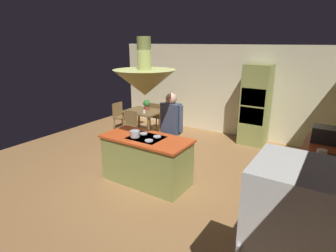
{
  "coord_description": "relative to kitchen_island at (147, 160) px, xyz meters",
  "views": [
    {
      "loc": [
        2.96,
        -4.04,
        2.64
      ],
      "look_at": [
        0.1,
        0.4,
        1.0
      ],
      "focal_mm": 29.33,
      "sensor_mm": 36.0,
      "label": 1
    }
  ],
  "objects": [
    {
      "name": "ground",
      "position": [
        0.0,
        0.2,
        -0.46
      ],
      "size": [
        8.16,
        8.16,
        0.0
      ],
      "primitive_type": "plane",
      "color": "#9E7042"
    },
    {
      "name": "wall_back",
      "position": [
        0.0,
        3.65,
        0.81
      ],
      "size": [
        6.8,
        0.1,
        2.55
      ],
      "primitive_type": "cube",
      "color": "beige",
      "rests_on": "ground"
    },
    {
      "name": "kitchen_island",
      "position": [
        0.0,
        0.0,
        0.0
      ],
      "size": [
        1.71,
        0.81,
        0.94
      ],
      "color": "#8C934C",
      "rests_on": "ground"
    },
    {
      "name": "counter_run_right",
      "position": [
        2.84,
        0.8,
        0.0
      ],
      "size": [
        0.73,
        2.45,
        0.92
      ],
      "color": "#8C934C",
      "rests_on": "ground"
    },
    {
      "name": "oven_tower",
      "position": [
        1.1,
        3.24,
        0.58
      ],
      "size": [
        0.66,
        0.62,
        2.09
      ],
      "color": "#8C934C",
      "rests_on": "ground"
    },
    {
      "name": "dining_table",
      "position": [
        -1.7,
        2.1,
        0.19
      ],
      "size": [
        1.0,
        0.82,
        0.76
      ],
      "color": "brown",
      "rests_on": "ground"
    },
    {
      "name": "person_at_island",
      "position": [
        0.13,
        0.67,
        0.49
      ],
      "size": [
        0.53,
        0.22,
        1.67
      ],
      "color": "tan",
      "rests_on": "ground"
    },
    {
      "name": "range_hood",
      "position": [
        0.0,
        -0.0,
        1.51
      ],
      "size": [
        1.1,
        1.1,
        1.0
      ],
      "color": "#8C934C"
    },
    {
      "name": "pendant_light_over_table",
      "position": [
        -1.7,
        2.1,
        1.4
      ],
      "size": [
        0.32,
        0.32,
        0.82
      ],
      "color": "#E0B266"
    },
    {
      "name": "chair_facing_island",
      "position": [
        -1.7,
        1.47,
        0.04
      ],
      "size": [
        0.4,
        0.4,
        0.87
      ],
      "color": "brown",
      "rests_on": "ground"
    },
    {
      "name": "chair_by_back_wall",
      "position": [
        -1.7,
        2.73,
        0.04
      ],
      "size": [
        0.4,
        0.4,
        0.87
      ],
      "rotation": [
        0.0,
        0.0,
        3.14
      ],
      "color": "brown",
      "rests_on": "ground"
    },
    {
      "name": "chair_at_corner",
      "position": [
        -2.58,
        2.1,
        0.04
      ],
      "size": [
        0.4,
        0.4,
        0.87
      ],
      "rotation": [
        0.0,
        0.0,
        1.57
      ],
      "color": "brown",
      "rests_on": "ground"
    },
    {
      "name": "potted_plant_on_table",
      "position": [
        -1.64,
        2.2,
        0.47
      ],
      "size": [
        0.2,
        0.2,
        0.3
      ],
      "color": "#99382D",
      "rests_on": "dining_table"
    },
    {
      "name": "cup_on_table",
      "position": [
        -1.51,
        1.9,
        0.34
      ],
      "size": [
        0.07,
        0.07,
        0.09
      ],
      "primitive_type": "cylinder",
      "color": "white",
      "rests_on": "dining_table"
    },
    {
      "name": "canister_flour",
      "position": [
        2.84,
        0.2,
        0.56
      ],
      "size": [
        0.13,
        0.13,
        0.21
      ],
      "primitive_type": "cylinder",
      "color": "silver",
      "rests_on": "counter_run_right"
    },
    {
      "name": "canister_sugar",
      "position": [
        2.84,
        0.38,
        0.54
      ],
      "size": [
        0.12,
        0.12,
        0.16
      ],
      "primitive_type": "cylinder",
      "color": "#E0B78C",
      "rests_on": "counter_run_right"
    },
    {
      "name": "canister_tea",
      "position": [
        2.84,
        0.56,
        0.55
      ],
      "size": [
        0.14,
        0.14,
        0.19
      ],
      "primitive_type": "cylinder",
      "color": "silver",
      "rests_on": "counter_run_right"
    },
    {
      "name": "microwave_on_counter",
      "position": [
        2.84,
        1.52,
        0.59
      ],
      "size": [
        0.46,
        0.36,
        0.28
      ],
      "primitive_type": "cube",
      "color": "#232326",
      "rests_on": "counter_run_right"
    },
    {
      "name": "cooking_pot_on_cooktop",
      "position": [
        -0.16,
        -0.13,
        0.53
      ],
      "size": [
        0.18,
        0.18,
        0.12
      ],
      "primitive_type": "cylinder",
      "color": "#B2B2B7",
      "rests_on": "kitchen_island"
    }
  ]
}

